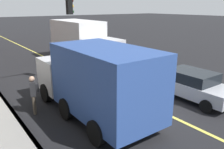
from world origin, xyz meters
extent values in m
plane|color=black|center=(0.00, 0.00, 0.00)|extent=(200.00, 200.00, 0.00)
cube|color=#D8CC4C|center=(0.00, 0.00, 0.01)|extent=(80.00, 0.16, 0.01)
cube|color=#A8AAB2|center=(-0.09, -2.39, 0.61)|extent=(4.29, 1.78, 0.62)
cube|color=black|center=(-0.03, -2.39, 1.18)|extent=(2.27, 1.64, 0.52)
cylinder|color=black|center=(-1.50, -1.52, 0.30)|extent=(0.60, 0.22, 0.60)
cylinder|color=black|center=(1.33, -3.26, 0.30)|extent=(0.60, 0.22, 0.60)
cylinder|color=black|center=(1.33, -1.52, 0.30)|extent=(0.60, 0.22, 0.60)
cube|color=silver|center=(3.87, 2.49, 1.26)|extent=(1.87, 2.48, 1.61)
cube|color=#2D4C93|center=(0.45, 2.49, 1.75)|extent=(4.66, 2.48, 2.59)
cylinder|color=black|center=(3.87, 3.68, 0.45)|extent=(0.90, 0.28, 0.90)
cylinder|color=black|center=(3.87, 1.30, 0.45)|extent=(0.90, 0.28, 0.90)
cylinder|color=black|center=(-0.71, 3.68, 0.45)|extent=(0.90, 0.28, 0.90)
cylinder|color=black|center=(-0.71, 1.30, 0.45)|extent=(0.90, 0.28, 0.90)
cylinder|color=black|center=(1.62, 3.68, 0.45)|extent=(0.90, 0.28, 0.90)
cylinder|color=black|center=(1.62, 1.30, 0.45)|extent=(0.90, 0.28, 0.90)
cube|color=silver|center=(7.12, -1.92, 1.34)|extent=(2.16, 2.47, 1.77)
cube|color=silver|center=(11.05, -1.92, 1.90)|extent=(5.39, 2.47, 2.91)
cylinder|color=black|center=(7.12, -3.11, 0.45)|extent=(0.90, 0.28, 0.90)
cylinder|color=black|center=(7.12, -0.73, 0.45)|extent=(0.90, 0.28, 0.90)
cylinder|color=black|center=(12.40, -3.11, 0.45)|extent=(0.90, 0.28, 0.90)
cylinder|color=black|center=(12.40, -0.73, 0.45)|extent=(0.90, 0.28, 0.90)
cylinder|color=black|center=(9.70, -3.11, 0.45)|extent=(0.90, 0.28, 0.90)
cylinder|color=black|center=(9.70, -0.73, 0.45)|extent=(0.90, 0.28, 0.90)
cylinder|color=brown|center=(2.82, 4.60, 0.42)|extent=(0.18, 0.18, 0.84)
cylinder|color=brown|center=(3.03, 4.54, 0.42)|extent=(0.18, 0.18, 0.84)
cube|color=#262628|center=(2.92, 4.57, 1.15)|extent=(0.45, 0.33, 0.63)
sphere|color=tan|center=(2.92, 4.57, 1.58)|extent=(0.23, 0.23, 0.23)
cube|color=black|center=(2.87, 4.41, 1.18)|extent=(0.30, 0.23, 0.34)
cube|color=black|center=(5.75, 1.27, 4.51)|extent=(0.28, 0.30, 0.90)
sphere|color=#360605|center=(5.75, 1.09, 4.81)|extent=(0.18, 0.18, 0.18)
sphere|color=gold|center=(5.75, 1.09, 4.51)|extent=(0.18, 0.18, 0.18)
sphere|color=black|center=(5.75, 1.09, 4.21)|extent=(0.18, 0.18, 0.18)
camera|label=1|loc=(-6.56, 7.32, 4.54)|focal=37.07mm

